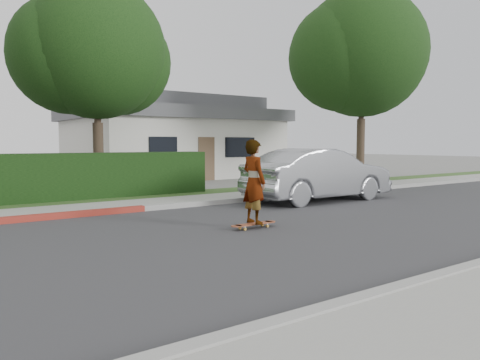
# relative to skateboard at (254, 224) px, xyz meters

# --- Properties ---
(ground) EXTENTS (120.00, 120.00, 0.00)m
(ground) POSITION_rel_skateboard_xyz_m (-1.85, -0.39, -0.10)
(ground) COLOR slate
(ground) RESTS_ON ground
(road) EXTENTS (60.00, 8.00, 0.01)m
(road) POSITION_rel_skateboard_xyz_m (-1.85, -0.39, -0.09)
(road) COLOR #2D2D30
(road) RESTS_ON ground
(curb_near) EXTENTS (60.00, 0.20, 0.15)m
(curb_near) POSITION_rel_skateboard_xyz_m (-1.85, -4.49, -0.02)
(curb_near) COLOR #9E9E99
(curb_near) RESTS_ON ground
(sidewalk_near) EXTENTS (60.00, 1.60, 0.12)m
(sidewalk_near) POSITION_rel_skateboard_xyz_m (-1.85, -5.39, -0.04)
(sidewalk_near) COLOR gray
(sidewalk_near) RESTS_ON ground
(curb_far) EXTENTS (60.00, 0.20, 0.15)m
(curb_far) POSITION_rel_skateboard_xyz_m (-1.85, 3.71, -0.02)
(curb_far) COLOR #9E9E99
(curb_far) RESTS_ON ground
(sidewalk_far) EXTENTS (60.00, 1.60, 0.12)m
(sidewalk_far) POSITION_rel_skateboard_xyz_m (-1.85, 4.61, -0.04)
(sidewalk_far) COLOR gray
(sidewalk_far) RESTS_ON ground
(planting_strip) EXTENTS (60.00, 1.60, 0.10)m
(planting_strip) POSITION_rel_skateboard_xyz_m (-1.85, 6.21, -0.05)
(planting_strip) COLOR #2D4C1E
(planting_strip) RESTS_ON ground
(tree_center) EXTENTS (5.66, 4.84, 7.44)m
(tree_center) POSITION_rel_skateboard_xyz_m (-0.37, 8.80, 4.81)
(tree_center) COLOR #33261C
(tree_center) RESTS_ON ground
(tree_right) EXTENTS (6.32, 5.60, 8.56)m
(tree_right) POSITION_rel_skateboard_xyz_m (10.63, 6.30, 5.53)
(tree_right) COLOR #33261C
(tree_right) RESTS_ON ground
(house) EXTENTS (10.60, 8.60, 4.30)m
(house) POSITION_rel_skateboard_xyz_m (6.15, 15.61, 2.00)
(house) COLOR beige
(house) RESTS_ON ground
(skateboard) EXTENTS (1.13, 0.25, 0.10)m
(skateboard) POSITION_rel_skateboard_xyz_m (0.00, 0.00, 0.00)
(skateboard) COLOR #BC8933
(skateboard) RESTS_ON ground
(skateboarder) EXTENTS (0.43, 0.65, 1.76)m
(skateboarder) POSITION_rel_skateboard_xyz_m (0.00, 0.00, 0.90)
(skateboarder) COLOR white
(skateboarder) RESTS_ON skateboard
(car_silver) EXTENTS (4.97, 1.75, 1.64)m
(car_silver) POSITION_rel_skateboard_xyz_m (4.51, 2.59, 0.72)
(car_silver) COLOR #A3A5AA
(car_silver) RESTS_ON ground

